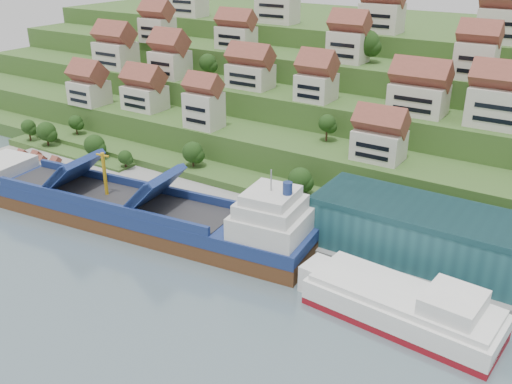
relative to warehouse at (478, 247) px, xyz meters
The scene contains 11 objects.
ground 55.18m from the warehouse, 161.90° to the right, with size 300.00×300.00×0.00m, color slate.
quay 32.64m from the warehouse, behind, with size 180.00×14.00×2.20m, color gray.
pebble_beach 110.32m from the warehouse, behind, with size 45.00×20.00×1.00m, color gray.
hillside 101.03m from the warehouse, 121.00° to the left, with size 260.00×128.00×31.00m.
hillside_village 71.90m from the warehouse, 138.41° to the left, with size 157.68×62.90×29.48m.
hillside_trees 65.64m from the warehouse, 152.25° to the left, with size 143.81×62.35×30.27m.
warehouse is the anchor object (origin of this frame).
flagpole 34.60m from the warehouse, 168.33° to the right, with size 1.28×0.16×8.00m.
beach_huts 112.29m from the warehouse, behind, with size 14.40×3.70×2.20m.
cargo_ship 68.92m from the warehouse, 165.34° to the right, with size 85.63×22.22×18.87m.
second_ship 19.86m from the warehouse, 108.59° to the right, with size 31.82×14.00×8.98m.
Camera 1 is at (66.58, -77.84, 57.00)m, focal length 40.00 mm.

